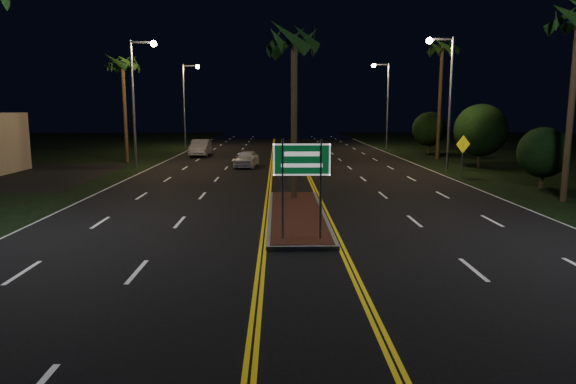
{
  "coord_description": "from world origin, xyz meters",
  "views": [
    {
      "loc": [
        -0.75,
        -13.16,
        4.28
      ],
      "look_at": [
        -0.46,
        1.42,
        1.9
      ],
      "focal_mm": 32.0,
      "sensor_mm": 36.0,
      "label": 1
    }
  ],
  "objects_px": {
    "palm_right_far": "(442,49)",
    "car_near": "(247,157)",
    "streetlight_right_mid": "(445,88)",
    "median_island": "(297,214)",
    "streetlight_left_mid": "(138,89)",
    "streetlight_left_far": "(187,96)",
    "palm_left_far": "(122,63)",
    "shrub_far": "(429,129)",
    "car_far": "(200,146)",
    "palm_median": "(294,41)",
    "highway_sign": "(302,169)",
    "shrub_near": "(544,153)",
    "warning_sign": "(463,150)",
    "shrub_mid": "(481,130)",
    "streetlight_right_far": "(384,95)"
  },
  "relations": [
    {
      "from": "highway_sign",
      "to": "streetlight_left_mid",
      "type": "relative_size",
      "value": 0.36
    },
    {
      "from": "palm_right_far",
      "to": "car_near",
      "type": "relative_size",
      "value": 2.38
    },
    {
      "from": "streetlight_left_mid",
      "to": "shrub_far",
      "type": "xyz_separation_m",
      "value": [
        24.41,
        12.0,
        -3.32
      ]
    },
    {
      "from": "palm_right_far",
      "to": "shrub_far",
      "type": "relative_size",
      "value": 2.6
    },
    {
      "from": "streetlight_left_far",
      "to": "warning_sign",
      "type": "xyz_separation_m",
      "value": [
        21.41,
        -25.42,
        -3.93
      ]
    },
    {
      "from": "palm_left_far",
      "to": "car_far",
      "type": "bearing_deg",
      "value": 50.15
    },
    {
      "from": "streetlight_left_mid",
      "to": "shrub_near",
      "type": "xyz_separation_m",
      "value": [
        24.11,
        -10.0,
        -3.71
      ]
    },
    {
      "from": "streetlight_right_mid",
      "to": "palm_left_far",
      "type": "bearing_deg",
      "value": 165.63
    },
    {
      "from": "shrub_near",
      "to": "highway_sign",
      "type": "bearing_deg",
      "value": -140.31
    },
    {
      "from": "shrub_mid",
      "to": "car_near",
      "type": "bearing_deg",
      "value": 177.98
    },
    {
      "from": "streetlight_right_far",
      "to": "palm_left_far",
      "type": "distance_m",
      "value": 27.36
    },
    {
      "from": "car_far",
      "to": "palm_median",
      "type": "bearing_deg",
      "value": -71.97
    },
    {
      "from": "palm_left_far",
      "to": "warning_sign",
      "type": "height_order",
      "value": "palm_left_far"
    },
    {
      "from": "highway_sign",
      "to": "car_far",
      "type": "height_order",
      "value": "highway_sign"
    },
    {
      "from": "median_island",
      "to": "shrub_near",
      "type": "height_order",
      "value": "shrub_near"
    },
    {
      "from": "warning_sign",
      "to": "palm_left_far",
      "type": "bearing_deg",
      "value": 135.25
    },
    {
      "from": "shrub_mid",
      "to": "warning_sign",
      "type": "bearing_deg",
      "value": -120.56
    },
    {
      "from": "streetlight_right_far",
      "to": "shrub_far",
      "type": "distance_m",
      "value": 7.56
    },
    {
      "from": "median_island",
      "to": "warning_sign",
      "type": "bearing_deg",
      "value": 47.0
    },
    {
      "from": "warning_sign",
      "to": "car_far",
      "type": "bearing_deg",
      "value": 117.46
    },
    {
      "from": "median_island",
      "to": "palm_median",
      "type": "bearing_deg",
      "value": 90.0
    },
    {
      "from": "palm_median",
      "to": "car_near",
      "type": "xyz_separation_m",
      "value": [
        -3.04,
        14.1,
        -6.55
      ]
    },
    {
      "from": "streetlight_left_far",
      "to": "palm_left_far",
      "type": "height_order",
      "value": "streetlight_left_far"
    },
    {
      "from": "streetlight_right_mid",
      "to": "car_near",
      "type": "relative_size",
      "value": 2.08
    },
    {
      "from": "palm_median",
      "to": "shrub_mid",
      "type": "bearing_deg",
      "value": 43.96
    },
    {
      "from": "median_island",
      "to": "streetlight_left_mid",
      "type": "xyz_separation_m",
      "value": [
        -10.61,
        17.0,
        5.57
      ]
    },
    {
      "from": "streetlight_left_far",
      "to": "streetlight_right_mid",
      "type": "relative_size",
      "value": 1.0
    },
    {
      "from": "shrub_near",
      "to": "streetlight_left_far",
      "type": "bearing_deg",
      "value": 128.79
    },
    {
      "from": "shrub_near",
      "to": "car_far",
      "type": "xyz_separation_m",
      "value": [
        -21.33,
        19.96,
        -1.09
      ]
    },
    {
      "from": "streetlight_left_mid",
      "to": "warning_sign",
      "type": "distance_m",
      "value": 22.44
    },
    {
      "from": "palm_left_far",
      "to": "shrub_far",
      "type": "distance_m",
      "value": 28.3
    },
    {
      "from": "car_near",
      "to": "streetlight_right_mid",
      "type": "bearing_deg",
      "value": -3.12
    },
    {
      "from": "streetlight_left_mid",
      "to": "car_far",
      "type": "xyz_separation_m",
      "value": [
        2.79,
        9.96,
        -4.8
      ]
    },
    {
      "from": "palm_right_far",
      "to": "car_near",
      "type": "distance_m",
      "value": 18.74
    },
    {
      "from": "car_near",
      "to": "warning_sign",
      "type": "bearing_deg",
      "value": -15.85
    },
    {
      "from": "streetlight_left_far",
      "to": "warning_sign",
      "type": "height_order",
      "value": "streetlight_left_far"
    },
    {
      "from": "palm_left_far",
      "to": "streetlight_left_far",
      "type": "bearing_deg",
      "value": 82.22
    },
    {
      "from": "shrub_far",
      "to": "car_near",
      "type": "distance_m",
      "value": 20.4
    },
    {
      "from": "shrub_mid",
      "to": "shrub_far",
      "type": "height_order",
      "value": "shrub_mid"
    },
    {
      "from": "shrub_near",
      "to": "shrub_mid",
      "type": "height_order",
      "value": "shrub_mid"
    },
    {
      "from": "median_island",
      "to": "car_near",
      "type": "bearing_deg",
      "value": 99.81
    },
    {
      "from": "car_far",
      "to": "shrub_mid",
      "type": "bearing_deg",
      "value": -24.95
    },
    {
      "from": "streetlight_left_mid",
      "to": "car_far",
      "type": "distance_m",
      "value": 11.4
    },
    {
      "from": "shrub_mid",
      "to": "car_far",
      "type": "distance_m",
      "value": 24.06
    },
    {
      "from": "streetlight_right_far",
      "to": "palm_right_far",
      "type": "bearing_deg",
      "value": -79.67
    },
    {
      "from": "streetlight_right_far",
      "to": "shrub_far",
      "type": "bearing_deg",
      "value": -62.02
    },
    {
      "from": "palm_right_far",
      "to": "shrub_far",
      "type": "distance_m",
      "value": 9.13
    },
    {
      "from": "median_island",
      "to": "palm_left_far",
      "type": "relative_size",
      "value": 1.16
    },
    {
      "from": "shrub_far",
      "to": "streetlight_right_mid",
      "type": "bearing_deg",
      "value": -102.82
    },
    {
      "from": "median_island",
      "to": "palm_median",
      "type": "relative_size",
      "value": 1.23
    }
  ]
}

